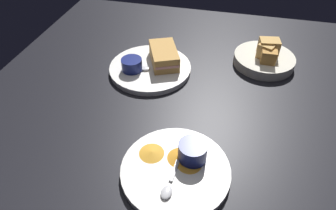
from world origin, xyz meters
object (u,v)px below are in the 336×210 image
at_px(ramekin_dark_sauce, 132,64).
at_px(ramekin_light_gravy, 193,151).
at_px(sandwich_half_near, 164,56).
at_px(plate_chips_companion, 175,171).
at_px(spoon_by_dark_ramekin, 149,69).
at_px(spoon_by_gravy_ramekin, 168,187).
at_px(bread_basket_rear, 265,57).
at_px(plate_sandwich_main, 150,68).

xyz_separation_m(ramekin_dark_sauce, ramekin_light_gravy, (0.29, 0.23, 0.00)).
height_order(sandwich_half_near, plate_chips_companion, sandwich_half_near).
bearing_deg(sandwich_half_near, ramekin_light_gravy, 23.32).
bearing_deg(ramekin_dark_sauce, spoon_by_dark_ramekin, 103.06).
relative_size(sandwich_half_near, spoon_by_gravy_ramekin, 1.50).
height_order(spoon_by_dark_ramekin, bread_basket_rear, bread_basket_rear).
relative_size(sandwich_half_near, spoon_by_dark_ramekin, 1.50).
bearing_deg(sandwich_half_near, spoon_by_dark_ramekin, -34.07).
distance_m(plate_sandwich_main, spoon_by_gravy_ramekin, 0.43).
distance_m(plate_sandwich_main, spoon_by_dark_ramekin, 0.02).
bearing_deg(ramekin_light_gravy, spoon_by_dark_ramekin, -148.44).
relative_size(spoon_by_dark_ramekin, ramekin_light_gravy, 1.59).
bearing_deg(plate_chips_companion, spoon_by_gravy_ramekin, -4.25).
xyz_separation_m(sandwich_half_near, ramekin_light_gravy, (0.35, 0.15, -0.00)).
bearing_deg(bread_basket_rear, ramekin_light_gravy, -19.74).
bearing_deg(plate_sandwich_main, spoon_by_dark_ramekin, 7.91).
bearing_deg(bread_basket_rear, plate_chips_companion, -21.52).
bearing_deg(plate_chips_companion, spoon_by_dark_ramekin, -155.21).
xyz_separation_m(plate_sandwich_main, ramekin_dark_sauce, (0.03, -0.05, 0.03)).
height_order(ramekin_light_gravy, bread_basket_rear, bread_basket_rear).
xyz_separation_m(plate_chips_companion, bread_basket_rear, (-0.47, 0.18, 0.02)).
bearing_deg(spoon_by_dark_ramekin, spoon_by_gravy_ramekin, 21.44).
bearing_deg(spoon_by_gravy_ramekin, bread_basket_rear, 160.00).
bearing_deg(spoon_by_gravy_ramekin, ramekin_dark_sauce, -151.60).
height_order(plate_sandwich_main, spoon_by_gravy_ramekin, spoon_by_gravy_ramekin).
distance_m(plate_sandwich_main, bread_basket_rear, 0.36).
distance_m(sandwich_half_near, spoon_by_gravy_ramekin, 0.45).
relative_size(spoon_by_gravy_ramekin, bread_basket_rear, 0.53).
bearing_deg(spoon_by_dark_ramekin, plate_chips_companion, 24.79).
bearing_deg(spoon_by_gravy_ramekin, spoon_by_dark_ramekin, -158.56).
relative_size(plate_sandwich_main, ramekin_dark_sauce, 4.04).
relative_size(sandwich_half_near, ramekin_light_gravy, 2.39).
xyz_separation_m(spoon_by_gravy_ramekin, bread_basket_rear, (-0.52, 0.19, 0.01)).
distance_m(plate_chips_companion, bread_basket_rear, 0.50).
bearing_deg(ramekin_dark_sauce, sandwich_half_near, 126.11).
relative_size(plate_chips_companion, bread_basket_rear, 1.24).
relative_size(ramekin_light_gravy, spoon_by_gravy_ramekin, 0.63).
relative_size(sandwich_half_near, plate_chips_companion, 0.64).
xyz_separation_m(plate_sandwich_main, bread_basket_rear, (-0.12, 0.34, 0.02)).
height_order(spoon_by_dark_ramekin, ramekin_light_gravy, ramekin_light_gravy).
distance_m(ramekin_dark_sauce, spoon_by_dark_ramekin, 0.05).
relative_size(spoon_by_dark_ramekin, bread_basket_rear, 0.53).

